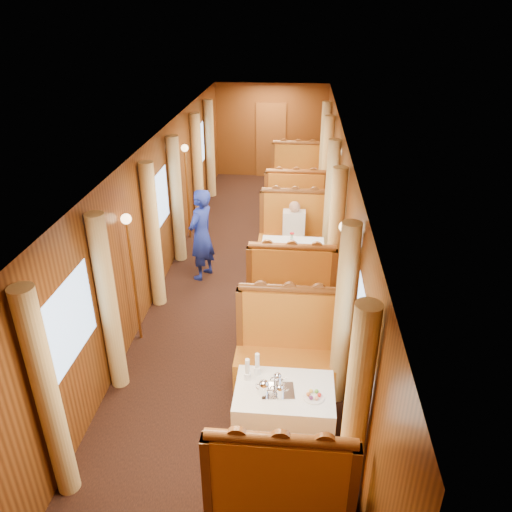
# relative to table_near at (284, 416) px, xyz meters

# --- Properties ---
(floor) EXTENTS (3.00, 12.00, 0.01)m
(floor) POSITION_rel_table_near_xyz_m (-0.75, 3.50, -0.38)
(floor) COLOR black
(floor) RESTS_ON ground
(ceiling) EXTENTS (3.00, 12.00, 0.01)m
(ceiling) POSITION_rel_table_near_xyz_m (-0.75, 3.50, 2.12)
(ceiling) COLOR silver
(ceiling) RESTS_ON wall_left
(wall_far) EXTENTS (3.00, 0.01, 2.50)m
(wall_far) POSITION_rel_table_near_xyz_m (-0.75, 9.50, 0.88)
(wall_far) COLOR brown
(wall_far) RESTS_ON floor
(wall_left) EXTENTS (0.01, 12.00, 2.50)m
(wall_left) POSITION_rel_table_near_xyz_m (-2.25, 3.50, 0.88)
(wall_left) COLOR brown
(wall_left) RESTS_ON floor
(wall_right) EXTENTS (0.01, 12.00, 2.50)m
(wall_right) POSITION_rel_table_near_xyz_m (0.75, 3.50, 0.88)
(wall_right) COLOR brown
(wall_right) RESTS_ON floor
(doorway_far) EXTENTS (0.80, 0.04, 2.00)m
(doorway_far) POSITION_rel_table_near_xyz_m (-0.75, 9.47, 0.62)
(doorway_far) COLOR brown
(doorway_far) RESTS_ON floor
(table_near) EXTENTS (1.05, 0.72, 0.75)m
(table_near) POSITION_rel_table_near_xyz_m (0.00, 0.00, 0.00)
(table_near) COLOR white
(table_near) RESTS_ON floor
(banquette_near_fwd) EXTENTS (1.30, 0.55, 1.34)m
(banquette_near_fwd) POSITION_rel_table_near_xyz_m (0.00, -1.01, 0.05)
(banquette_near_fwd) COLOR #AD4713
(banquette_near_fwd) RESTS_ON floor
(banquette_near_aft) EXTENTS (1.30, 0.55, 1.34)m
(banquette_near_aft) POSITION_rel_table_near_xyz_m (0.00, 1.01, 0.05)
(banquette_near_aft) COLOR #AD4713
(banquette_near_aft) RESTS_ON floor
(table_mid) EXTENTS (1.05, 0.72, 0.75)m
(table_mid) POSITION_rel_table_near_xyz_m (0.00, 3.50, 0.00)
(table_mid) COLOR white
(table_mid) RESTS_ON floor
(banquette_mid_fwd) EXTENTS (1.30, 0.55, 1.34)m
(banquette_mid_fwd) POSITION_rel_table_near_xyz_m (0.00, 2.49, 0.05)
(banquette_mid_fwd) COLOR #AD4713
(banquette_mid_fwd) RESTS_ON floor
(banquette_mid_aft) EXTENTS (1.30, 0.55, 1.34)m
(banquette_mid_aft) POSITION_rel_table_near_xyz_m (0.00, 4.51, 0.05)
(banquette_mid_aft) COLOR #AD4713
(banquette_mid_aft) RESTS_ON floor
(table_far) EXTENTS (1.05, 0.72, 0.75)m
(table_far) POSITION_rel_table_near_xyz_m (0.00, 7.00, 0.00)
(table_far) COLOR white
(table_far) RESTS_ON floor
(banquette_far_fwd) EXTENTS (1.30, 0.55, 1.34)m
(banquette_far_fwd) POSITION_rel_table_near_xyz_m (0.00, 5.99, 0.05)
(banquette_far_fwd) COLOR #AD4713
(banquette_far_fwd) RESTS_ON floor
(banquette_far_aft) EXTENTS (1.30, 0.55, 1.34)m
(banquette_far_aft) POSITION_rel_table_near_xyz_m (0.00, 8.01, 0.05)
(banquette_far_aft) COLOR #AD4713
(banquette_far_aft) RESTS_ON floor
(tea_tray) EXTENTS (0.37, 0.29, 0.01)m
(tea_tray) POSITION_rel_table_near_xyz_m (-0.07, -0.03, 0.38)
(tea_tray) COLOR silver
(tea_tray) RESTS_ON table_near
(teapot_left) EXTENTS (0.22, 0.19, 0.15)m
(teapot_left) POSITION_rel_table_near_xyz_m (-0.21, -0.10, 0.45)
(teapot_left) COLOR silver
(teapot_left) RESTS_ON tea_tray
(teapot_right) EXTENTS (0.17, 0.14, 0.12)m
(teapot_right) POSITION_rel_table_near_xyz_m (-0.05, -0.12, 0.44)
(teapot_right) COLOR silver
(teapot_right) RESTS_ON tea_tray
(teapot_back) EXTENTS (0.15, 0.12, 0.12)m
(teapot_back) POSITION_rel_table_near_xyz_m (-0.08, 0.07, 0.43)
(teapot_back) COLOR silver
(teapot_back) RESTS_ON tea_tray
(fruit_plate) EXTENTS (0.23, 0.23, 0.05)m
(fruit_plate) POSITION_rel_table_near_xyz_m (0.30, -0.08, 0.39)
(fruit_plate) COLOR white
(fruit_plate) RESTS_ON table_near
(cup_inboard) EXTENTS (0.08, 0.08, 0.26)m
(cup_inboard) POSITION_rel_table_near_xyz_m (-0.41, 0.13, 0.48)
(cup_inboard) COLOR white
(cup_inboard) RESTS_ON table_near
(cup_outboard) EXTENTS (0.08, 0.08, 0.26)m
(cup_outboard) POSITION_rel_table_near_xyz_m (-0.31, 0.23, 0.48)
(cup_outboard) COLOR white
(cup_outboard) RESTS_ON table_near
(rose_vase_mid) EXTENTS (0.06, 0.06, 0.36)m
(rose_vase_mid) POSITION_rel_table_near_xyz_m (-0.02, 3.47, 0.55)
(rose_vase_mid) COLOR silver
(rose_vase_mid) RESTS_ON table_mid
(rose_vase_far) EXTENTS (0.06, 0.06, 0.36)m
(rose_vase_far) POSITION_rel_table_near_xyz_m (-0.00, 6.99, 0.55)
(rose_vase_far) COLOR silver
(rose_vase_far) RESTS_ON table_far
(window_left_near) EXTENTS (0.01, 1.20, 0.90)m
(window_left_near) POSITION_rel_table_near_xyz_m (-2.24, 0.00, 1.07)
(window_left_near) COLOR #88ADDC
(window_left_near) RESTS_ON wall_left
(curtain_left_near_a) EXTENTS (0.22, 0.22, 2.35)m
(curtain_left_near_a) POSITION_rel_table_near_xyz_m (-2.13, -0.78, 0.80)
(curtain_left_near_a) COLOR #DCB970
(curtain_left_near_a) RESTS_ON floor
(curtain_left_near_b) EXTENTS (0.22, 0.22, 2.35)m
(curtain_left_near_b) POSITION_rel_table_near_xyz_m (-2.13, 0.78, 0.80)
(curtain_left_near_b) COLOR #DCB970
(curtain_left_near_b) RESTS_ON floor
(window_right_near) EXTENTS (0.01, 1.20, 0.90)m
(window_right_near) POSITION_rel_table_near_xyz_m (0.74, 0.00, 1.07)
(window_right_near) COLOR #88ADDC
(window_right_near) RESTS_ON wall_right
(curtain_right_near_a) EXTENTS (0.22, 0.22, 2.35)m
(curtain_right_near_a) POSITION_rel_table_near_xyz_m (0.63, -0.78, 0.80)
(curtain_right_near_a) COLOR #DCB970
(curtain_right_near_a) RESTS_ON floor
(curtain_right_near_b) EXTENTS (0.22, 0.22, 2.35)m
(curtain_right_near_b) POSITION_rel_table_near_xyz_m (0.63, 0.78, 0.80)
(curtain_right_near_b) COLOR #DCB970
(curtain_right_near_b) RESTS_ON floor
(window_left_mid) EXTENTS (0.01, 1.20, 0.90)m
(window_left_mid) POSITION_rel_table_near_xyz_m (-2.24, 3.50, 1.07)
(window_left_mid) COLOR #88ADDC
(window_left_mid) RESTS_ON wall_left
(curtain_left_mid_a) EXTENTS (0.22, 0.22, 2.35)m
(curtain_left_mid_a) POSITION_rel_table_near_xyz_m (-2.13, 2.72, 0.80)
(curtain_left_mid_a) COLOR #DCB970
(curtain_left_mid_a) RESTS_ON floor
(curtain_left_mid_b) EXTENTS (0.22, 0.22, 2.35)m
(curtain_left_mid_b) POSITION_rel_table_near_xyz_m (-2.13, 4.28, 0.80)
(curtain_left_mid_b) COLOR #DCB970
(curtain_left_mid_b) RESTS_ON floor
(window_right_mid) EXTENTS (0.01, 1.20, 0.90)m
(window_right_mid) POSITION_rel_table_near_xyz_m (0.74, 3.50, 1.07)
(window_right_mid) COLOR #88ADDC
(window_right_mid) RESTS_ON wall_right
(curtain_right_mid_a) EXTENTS (0.22, 0.22, 2.35)m
(curtain_right_mid_a) POSITION_rel_table_near_xyz_m (0.63, 2.72, 0.80)
(curtain_right_mid_a) COLOR #DCB970
(curtain_right_mid_a) RESTS_ON floor
(curtain_right_mid_b) EXTENTS (0.22, 0.22, 2.35)m
(curtain_right_mid_b) POSITION_rel_table_near_xyz_m (0.63, 4.28, 0.80)
(curtain_right_mid_b) COLOR #DCB970
(curtain_right_mid_b) RESTS_ON floor
(window_left_far) EXTENTS (0.01, 1.20, 0.90)m
(window_left_far) POSITION_rel_table_near_xyz_m (-2.24, 7.00, 1.07)
(window_left_far) COLOR #88ADDC
(window_left_far) RESTS_ON wall_left
(curtain_left_far_a) EXTENTS (0.22, 0.22, 2.35)m
(curtain_left_far_a) POSITION_rel_table_near_xyz_m (-2.13, 6.22, 0.80)
(curtain_left_far_a) COLOR #DCB970
(curtain_left_far_a) RESTS_ON floor
(curtain_left_far_b) EXTENTS (0.22, 0.22, 2.35)m
(curtain_left_far_b) POSITION_rel_table_near_xyz_m (-2.13, 7.78, 0.80)
(curtain_left_far_b) COLOR #DCB970
(curtain_left_far_b) RESTS_ON floor
(window_right_far) EXTENTS (0.01, 1.20, 0.90)m
(window_right_far) POSITION_rel_table_near_xyz_m (0.74, 7.00, 1.07)
(window_right_far) COLOR #88ADDC
(window_right_far) RESTS_ON wall_right
(curtain_right_far_a) EXTENTS (0.22, 0.22, 2.35)m
(curtain_right_far_a) POSITION_rel_table_near_xyz_m (0.63, 6.22, 0.80)
(curtain_right_far_a) COLOR #DCB970
(curtain_right_far_a) RESTS_ON floor
(curtain_right_far_b) EXTENTS (0.22, 0.22, 2.35)m
(curtain_right_far_b) POSITION_rel_table_near_xyz_m (0.63, 7.78, 0.80)
(curtain_right_far_b) COLOR #DCB970
(curtain_right_far_b) RESTS_ON floor
(sconce_left_fore) EXTENTS (0.14, 0.14, 1.95)m
(sconce_left_fore) POSITION_rel_table_near_xyz_m (-2.15, 1.75, 1.01)
(sconce_left_fore) COLOR #BF8C3F
(sconce_left_fore) RESTS_ON floor
(sconce_right_fore) EXTENTS (0.14, 0.14, 1.95)m
(sconce_right_fore) POSITION_rel_table_near_xyz_m (0.65, 1.75, 1.01)
(sconce_right_fore) COLOR #BF8C3F
(sconce_right_fore) RESTS_ON floor
(sconce_left_aft) EXTENTS (0.14, 0.14, 1.95)m
(sconce_left_aft) POSITION_rel_table_near_xyz_m (-2.15, 5.25, 1.01)
(sconce_left_aft) COLOR #BF8C3F
(sconce_left_aft) RESTS_ON floor
(sconce_right_aft) EXTENTS (0.14, 0.14, 1.95)m
(sconce_right_aft) POSITION_rel_table_near_xyz_m (0.65, 5.25, 1.01)
(sconce_right_aft) COLOR #BF8C3F
(sconce_right_aft) RESTS_ON floor
(steward) EXTENTS (0.59, 0.70, 1.63)m
(steward) POSITION_rel_table_near_xyz_m (-1.58, 3.63, 0.44)
(steward) COLOR navy
(steward) RESTS_ON floor
(passenger) EXTENTS (0.40, 0.44, 0.76)m
(passenger) POSITION_rel_table_near_xyz_m (-0.00, 4.30, 0.37)
(passenger) COLOR beige
(passenger) RESTS_ON banquette_mid_aft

